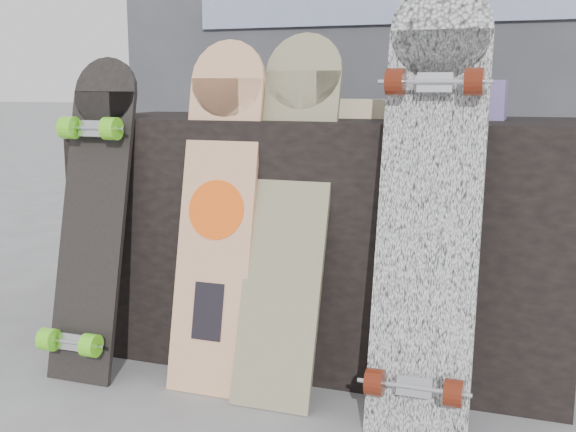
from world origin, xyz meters
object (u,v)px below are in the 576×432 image
at_px(longboard_celtic, 290,204).
at_px(skateboard_dark, 92,213).
at_px(longboard_cascadia, 430,200).
at_px(vendor_table, 324,238).
at_px(longboard_geisha, 218,205).

bearing_deg(longboard_celtic, skateboard_dark, -172.29).
bearing_deg(skateboard_dark, longboard_cascadia, -0.93).
height_order(vendor_table, longboard_cascadia, longboard_cascadia).
xyz_separation_m(vendor_table, longboard_geisha, (-0.23, -0.34, 0.15)).
xyz_separation_m(longboard_cascadia, skateboard_dark, (-1.05, 0.02, -0.10)).
relative_size(longboard_celtic, longboard_cascadia, 0.90).
bearing_deg(skateboard_dark, vendor_table, 32.02).
xyz_separation_m(vendor_table, longboard_celtic, (-0.01, -0.31, 0.16)).
xyz_separation_m(longboard_geisha, skateboard_dark, (-0.40, -0.06, -0.04)).
bearing_deg(vendor_table, longboard_celtic, -91.68).
height_order(vendor_table, longboard_geisha, longboard_geisha).
height_order(longboard_cascadia, skateboard_dark, longboard_cascadia).
bearing_deg(longboard_cascadia, vendor_table, 134.72).
distance_m(vendor_table, longboard_cascadia, 0.62).
height_order(longboard_celtic, skateboard_dark, longboard_celtic).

